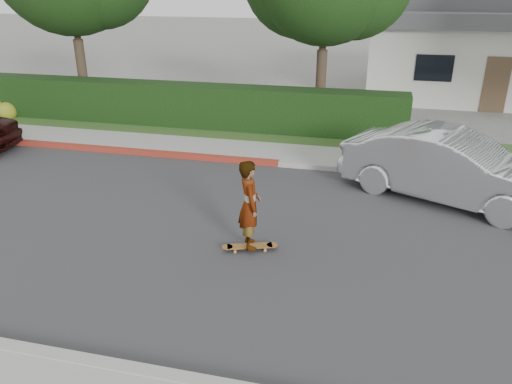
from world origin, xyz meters
TOP-DOWN VIEW (x-y plane):
  - ground at (0.00, 0.00)m, footprint 120.00×120.00m
  - road at (0.00, 0.00)m, footprint 60.00×8.00m
  - curb_near at (0.00, -4.10)m, footprint 60.00×0.20m
  - curb_far at (0.00, 4.10)m, footprint 60.00×0.20m
  - curb_red_section at (-5.00, 4.10)m, footprint 12.00×0.21m
  - sidewalk_far at (0.00, 5.00)m, footprint 60.00×1.60m
  - planting_strip at (0.00, 6.60)m, footprint 60.00×1.60m
  - hedge at (-3.00, 7.20)m, footprint 15.00×1.00m
  - house at (8.00, 16.00)m, footprint 10.60×8.60m
  - skateboard at (1.37, -0.59)m, footprint 1.07×0.53m
  - skateboarder at (1.37, -0.59)m, footprint 0.61×0.73m
  - car_silver at (5.22, 2.81)m, footprint 5.14×3.54m

SIDE VIEW (x-z plane):
  - ground at x=0.00m, z-range 0.00..0.00m
  - road at x=0.00m, z-range 0.00..0.01m
  - planting_strip at x=0.00m, z-range 0.00..0.10m
  - sidewalk_far at x=0.00m, z-range 0.00..0.12m
  - curb_near at x=0.00m, z-range 0.00..0.15m
  - curb_far at x=0.00m, z-range 0.00..0.15m
  - curb_red_section at x=-5.00m, z-range 0.00..0.15m
  - skateboard at x=1.37m, z-range 0.04..0.14m
  - hedge at x=-3.00m, z-range 0.00..1.50m
  - car_silver at x=5.22m, z-range 0.00..1.61m
  - skateboarder at x=1.37m, z-range 0.11..1.81m
  - house at x=8.00m, z-range -0.05..4.25m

